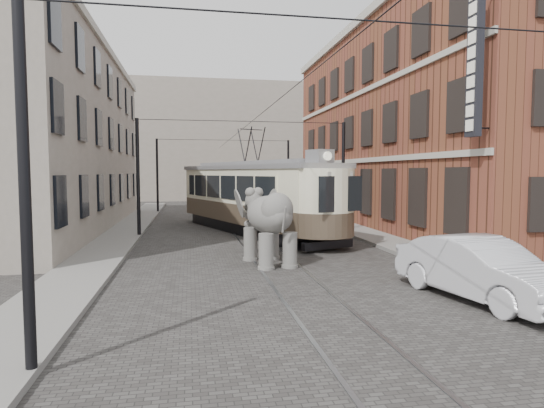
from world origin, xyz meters
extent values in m
plane|color=#3E3C39|center=(0.00, 0.00, 0.00)|extent=(120.00, 120.00, 0.00)
cube|color=slate|center=(6.00, 0.00, 0.07)|extent=(2.00, 60.00, 0.15)
cube|color=slate|center=(-6.50, 0.00, 0.07)|extent=(2.00, 60.00, 0.15)
cube|color=brown|center=(11.00, 9.00, 6.00)|extent=(8.00, 26.00, 12.00)
cube|color=gray|center=(-11.00, 10.00, 5.00)|extent=(7.00, 24.00, 10.00)
cube|color=gray|center=(0.00, 40.00, 7.00)|extent=(28.00, 10.00, 14.00)
imported|color=#BBBBC0|center=(4.33, -7.27, 0.81)|extent=(2.65, 5.15, 1.62)
camera|label=1|loc=(-3.05, -17.70, 3.30)|focal=30.00mm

